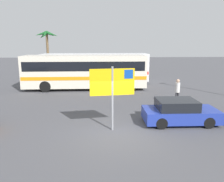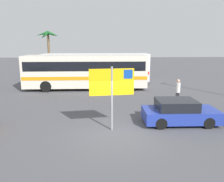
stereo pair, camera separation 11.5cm
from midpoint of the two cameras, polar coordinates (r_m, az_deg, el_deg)
The scene contains 7 objects.
ground at distance 11.07m, azimuth 1.19°, elevation -10.83°, with size 120.00×120.00×0.00m, color #4C4C51.
bus_front_coach at distance 21.50m, azimuth -6.93°, elevation 5.19°, with size 11.26×2.73×3.17m.
bus_rear_coach at distance 24.78m, azimuth -4.35°, elevation 6.14°, with size 11.26×2.73×3.17m.
ferry_sign at distance 10.95m, azimuth 0.03°, elevation 1.63°, with size 2.19×0.35×3.20m.
car_blue at distance 12.82m, azimuth 16.30°, elevation -5.09°, with size 3.98×1.88×1.32m.
pedestrian_near_sign at distance 16.56m, azimuth 15.97°, elevation 0.35°, with size 0.32×0.32×1.83m.
palm_tree_seaside at distance 32.10m, azimuth -16.15°, elevation 12.48°, with size 3.06×2.97×5.87m.
Camera 1 is at (-0.84, -10.17, 4.29)m, focal length 36.31 mm.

